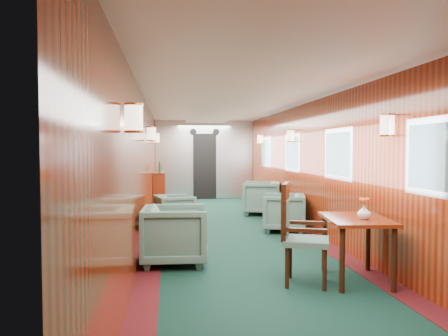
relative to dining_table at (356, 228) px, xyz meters
name	(u,v)px	position (x,y,z in m)	size (l,w,h in m)	color
room	(233,143)	(-1.05, 2.68, 1.02)	(12.00, 12.10, 2.40)	black
bulkhead	(205,160)	(-1.05, 8.59, 0.57)	(2.98, 0.17, 2.39)	silver
windows_right	(311,153)	(0.44, 2.93, 0.83)	(0.02, 8.60, 0.80)	silver
wall_sconces	(228,135)	(-1.05, 3.25, 1.17)	(2.97, 7.97, 0.25)	#F8E7C1
dining_table	(356,228)	(0.00, 0.00, 0.00)	(0.81, 1.06, 0.74)	maroon
side_chair	(297,229)	(-0.71, -0.01, 0.00)	(0.64, 0.66, 1.14)	#1D453E
credenza	(159,189)	(-2.39, 6.83, -0.15)	(0.32, 1.03, 1.20)	maroon
flower_vase	(364,212)	(0.04, -0.11, 0.20)	(0.15, 0.15, 0.16)	silver
armchair_left_near	(175,235)	(-2.07, 1.02, -0.23)	(0.83, 0.86, 0.78)	#1D453E
armchair_left_far	(175,211)	(-2.03, 3.81, -0.30)	(0.68, 0.70, 0.64)	#1D453E
armchair_right_near	(283,212)	(-0.03, 3.09, -0.27)	(0.75, 0.77, 0.70)	#1D453E
armchair_right_far	(261,198)	(-0.01, 5.21, -0.23)	(0.83, 0.85, 0.78)	#1D453E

